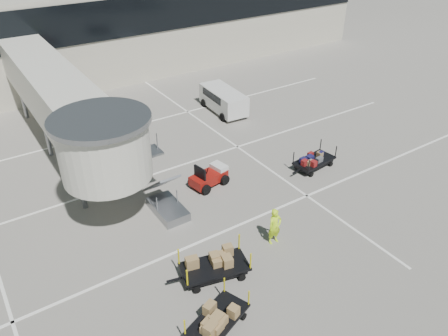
{
  "coord_description": "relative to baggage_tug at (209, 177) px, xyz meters",
  "views": [
    {
      "loc": [
        -9.31,
        -12.5,
        14.6
      ],
      "look_at": [
        1.92,
        4.5,
        2.0
      ],
      "focal_mm": 35.0,
      "sensor_mm": 36.0,
      "label": 1
    }
  ],
  "objects": [
    {
      "name": "minivan",
      "position": [
        6.52,
        8.51,
        0.53
      ],
      "size": [
        2.34,
        4.84,
        1.79
      ],
      "rotation": [
        0.0,
        0.0,
        -0.06
      ],
      "color": "silver",
      "rests_on": "ground"
    },
    {
      "name": "ground_worker",
      "position": [
        -0.04,
        -6.13,
        0.44
      ],
      "size": [
        0.74,
        0.5,
        1.98
      ],
      "primitive_type": "imported",
      "rotation": [
        0.0,
        0.0,
        -0.05
      ],
      "color": "#C7FC1A",
      "rests_on": "ground"
    },
    {
      "name": "lane_markings",
      "position": [
        -2.62,
        3.22,
        -0.54
      ],
      "size": [
        40.0,
        30.0,
        0.02
      ],
      "color": "white",
      "rests_on": "ground"
    },
    {
      "name": "box_cart_far",
      "position": [
        -3.71,
        -6.46,
        -0.0
      ],
      "size": [
        3.81,
        2.16,
        1.46
      ],
      "rotation": [
        0.0,
        0.0,
        -0.23
      ],
      "color": "black",
      "rests_on": "ground"
    },
    {
      "name": "baggage_tug",
      "position": [
        0.0,
        0.0,
        0.0
      ],
      "size": [
        2.45,
        1.8,
        1.5
      ],
      "rotation": [
        0.0,
        0.0,
        0.18
      ],
      "color": "maroon",
      "rests_on": "ground"
    },
    {
      "name": "ground",
      "position": [
        -1.95,
        -6.12,
        -0.55
      ],
      "size": [
        140.0,
        140.0,
        0.0
      ],
      "primitive_type": "plane",
      "color": "gray",
      "rests_on": "ground"
    },
    {
      "name": "box_cart_near",
      "position": [
        -5.15,
        -8.95,
        -0.04
      ],
      "size": [
        3.34,
        2.23,
        1.3
      ],
      "rotation": [
        0.0,
        0.0,
        0.37
      ],
      "color": "black",
      "rests_on": "ground"
    },
    {
      "name": "jet_bridge",
      "position": [
        -5.92,
        6.15,
        3.74
      ],
      "size": [
        5.7,
        20.4,
        6.03
      ],
      "color": "silver",
      "rests_on": "ground"
    },
    {
      "name": "suitcase_cart",
      "position": [
        6.56,
        -2.0,
        -0.08
      ],
      "size": [
        3.44,
        1.69,
        1.32
      ],
      "rotation": [
        0.0,
        0.0,
        0.12
      ],
      "color": "black",
      "rests_on": "ground"
    },
    {
      "name": "terminal",
      "position": [
        -2.3,
        23.82,
        3.56
      ],
      "size": [
        64.0,
        12.11,
        15.2
      ],
      "color": "beige",
      "rests_on": "ground"
    }
  ]
}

